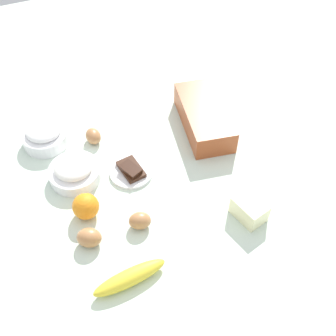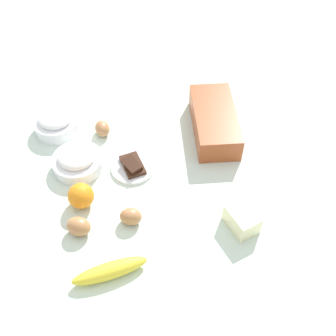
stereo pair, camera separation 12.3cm
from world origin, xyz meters
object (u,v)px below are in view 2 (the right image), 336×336
loaf_pan (214,121)px  sugar_bowl (56,122)px  egg_near_butter (79,226)px  orange_fruit (81,196)px  egg_beside_bowl (131,216)px  banana (110,271)px  egg_loose (102,128)px  chocolate_plate (133,167)px  butter_block (242,219)px  flour_bowl (77,160)px

loaf_pan → sugar_bowl: loaf_pan is taller
egg_near_butter → orange_fruit: bearing=169.0°
orange_fruit → egg_near_butter: (0.09, -0.02, -0.01)m
sugar_bowl → egg_near_butter: size_ratio=2.19×
egg_near_butter → egg_beside_bowl: (0.00, 0.14, -0.00)m
banana → sugar_bowl: bearing=-171.1°
egg_loose → loaf_pan: bearing=78.4°
egg_loose → chocolate_plate: 0.18m
orange_fruit → butter_block: 0.44m
egg_loose → banana: bearing=-6.2°
egg_near_butter → sugar_bowl: bearing=-176.3°
orange_fruit → egg_loose: bearing=160.0°
egg_beside_bowl → chocolate_plate: 0.19m
loaf_pan → flour_bowl: 0.45m
loaf_pan → sugar_bowl: bearing=-94.7°
loaf_pan → butter_block: size_ratio=3.31×
egg_near_butter → chocolate_plate: bearing=135.8°
flour_bowl → egg_near_butter: flour_bowl is taller
banana → egg_loose: egg_loose is taller
sugar_bowl → butter_block: size_ratio=1.59×
butter_block → egg_beside_bowl: 0.30m
egg_near_butter → egg_beside_bowl: bearing=89.7°
orange_fruit → chocolate_plate: (-0.09, 0.16, -0.03)m
orange_fruit → egg_loose: 0.28m
flour_bowl → egg_loose: bearing=143.4°
flour_bowl → butter_block: size_ratio=1.68×
sugar_bowl → banana: size_ratio=0.75×
loaf_pan → egg_near_butter: bearing=-49.3°
butter_block → orange_fruit: bearing=-113.5°
butter_block → egg_loose: size_ratio=1.50×
banana → chocolate_plate: size_ratio=1.46×
loaf_pan → chocolate_plate: bearing=-61.5°
sugar_bowl → egg_loose: 0.15m
orange_fruit → chocolate_plate: 0.19m
butter_block → egg_beside_bowl: butter_block is taller
egg_loose → orange_fruit: bearing=-20.0°
flour_bowl → chocolate_plate: bearing=73.2°
banana → butter_block: size_ratio=2.11×
egg_beside_bowl → egg_loose: bearing=-175.9°
banana → egg_beside_bowl: (-0.14, 0.08, 0.00)m
banana → egg_near_butter: (-0.14, -0.06, 0.01)m
egg_loose → sugar_bowl: bearing=-110.5°
egg_near_butter → egg_beside_bowl: egg_near_butter is taller
loaf_pan → egg_beside_bowl: size_ratio=4.99×
loaf_pan → sugar_bowl: 0.51m
chocolate_plate → egg_beside_bowl: bearing=-12.2°
sugar_bowl → orange_fruit: size_ratio=1.97×
chocolate_plate → banana: bearing=-20.0°
egg_beside_bowl → orange_fruit: bearing=-127.1°
sugar_bowl → orange_fruit: (0.32, 0.04, 0.00)m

